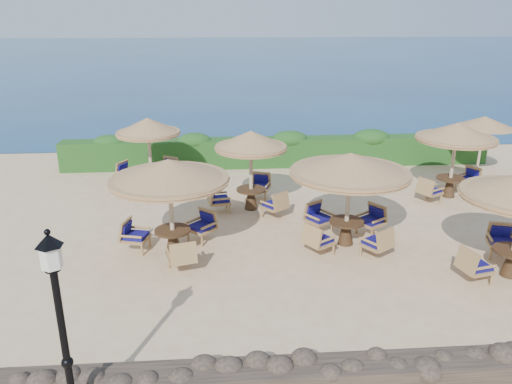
{
  "coord_description": "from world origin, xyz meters",
  "views": [
    {
      "loc": [
        -2.43,
        -13.17,
        6.13
      ],
      "look_at": [
        -1.44,
        0.29,
        1.3
      ],
      "focal_mm": 35.0,
      "sensor_mm": 36.0,
      "label": 1
    }
  ],
  "objects_px": {
    "cafe_set_0": "(170,184)",
    "cafe_set_4": "(251,157)",
    "cafe_set_1": "(349,179)",
    "extra_parasol": "(484,122)",
    "cafe_set_3": "(149,145)",
    "lamp_post": "(64,343)",
    "cafe_set_5": "(456,142)"
  },
  "relations": [
    {
      "from": "cafe_set_0",
      "to": "cafe_set_4",
      "type": "bearing_deg",
      "value": 53.66
    },
    {
      "from": "cafe_set_1",
      "to": "cafe_set_4",
      "type": "xyz_separation_m",
      "value": [
        -2.48,
        2.88,
        -0.15
      ]
    },
    {
      "from": "extra_parasol",
      "to": "cafe_set_3",
      "type": "xyz_separation_m",
      "value": [
        -12.79,
        -0.61,
        -0.5
      ]
    },
    {
      "from": "lamp_post",
      "to": "cafe_set_1",
      "type": "distance_m",
      "value": 8.51
    },
    {
      "from": "cafe_set_1",
      "to": "cafe_set_3",
      "type": "bearing_deg",
      "value": 139.17
    },
    {
      "from": "cafe_set_0",
      "to": "cafe_set_5",
      "type": "xyz_separation_m",
      "value": [
        9.38,
        3.8,
        0.02
      ]
    },
    {
      "from": "extra_parasol",
      "to": "cafe_set_0",
      "type": "bearing_deg",
      "value": -152.33
    },
    {
      "from": "extra_parasol",
      "to": "cafe_set_4",
      "type": "distance_m",
      "value": 9.71
    },
    {
      "from": "cafe_set_3",
      "to": "cafe_set_5",
      "type": "distance_m",
      "value": 10.75
    },
    {
      "from": "cafe_set_3",
      "to": "cafe_set_4",
      "type": "xyz_separation_m",
      "value": [
        3.54,
        -2.32,
        0.11
      ]
    },
    {
      "from": "extra_parasol",
      "to": "cafe_set_3",
      "type": "height_order",
      "value": "cafe_set_3"
    },
    {
      "from": "cafe_set_1",
      "to": "cafe_set_5",
      "type": "height_order",
      "value": "same"
    },
    {
      "from": "cafe_set_1",
      "to": "extra_parasol",
      "type": "bearing_deg",
      "value": 40.64
    },
    {
      "from": "extra_parasol",
      "to": "cafe_set_5",
      "type": "xyz_separation_m",
      "value": [
        -2.17,
        -2.26,
        -0.17
      ]
    },
    {
      "from": "lamp_post",
      "to": "cafe_set_0",
      "type": "distance_m",
      "value": 6.05
    },
    {
      "from": "lamp_post",
      "to": "cafe_set_4",
      "type": "height_order",
      "value": "lamp_post"
    },
    {
      "from": "cafe_set_0",
      "to": "cafe_set_5",
      "type": "height_order",
      "value": "same"
    },
    {
      "from": "cafe_set_1",
      "to": "cafe_set_4",
      "type": "relative_size",
      "value": 1.21
    },
    {
      "from": "cafe_set_4",
      "to": "cafe_set_1",
      "type": "bearing_deg",
      "value": -49.26
    },
    {
      "from": "extra_parasol",
      "to": "cafe_set_4",
      "type": "height_order",
      "value": "cafe_set_4"
    },
    {
      "from": "cafe_set_1",
      "to": "cafe_set_5",
      "type": "xyz_separation_m",
      "value": [
        4.6,
        3.55,
        0.06
      ]
    },
    {
      "from": "cafe_set_3",
      "to": "lamp_post",
      "type": "bearing_deg",
      "value": -89.03
    },
    {
      "from": "cafe_set_4",
      "to": "cafe_set_5",
      "type": "xyz_separation_m",
      "value": [
        7.08,
        0.67,
        0.21
      ]
    },
    {
      "from": "cafe_set_1",
      "to": "cafe_set_0",
      "type": "bearing_deg",
      "value": -177.02
    },
    {
      "from": "cafe_set_0",
      "to": "cafe_set_1",
      "type": "xyz_separation_m",
      "value": [
        4.79,
        0.25,
        -0.05
      ]
    },
    {
      "from": "cafe_set_5",
      "to": "cafe_set_3",
      "type": "bearing_deg",
      "value": 171.16
    },
    {
      "from": "cafe_set_3",
      "to": "cafe_set_5",
      "type": "height_order",
      "value": "same"
    },
    {
      "from": "lamp_post",
      "to": "cafe_set_0",
      "type": "relative_size",
      "value": 1.06
    },
    {
      "from": "lamp_post",
      "to": "cafe_set_4",
      "type": "distance_m",
      "value": 9.67
    },
    {
      "from": "cafe_set_0",
      "to": "cafe_set_4",
      "type": "distance_m",
      "value": 3.89
    },
    {
      "from": "extra_parasol",
      "to": "cafe_set_4",
      "type": "bearing_deg",
      "value": -162.44
    },
    {
      "from": "lamp_post",
      "to": "cafe_set_5",
      "type": "xyz_separation_m",
      "value": [
        10.43,
        9.74,
        0.44
      ]
    }
  ]
}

